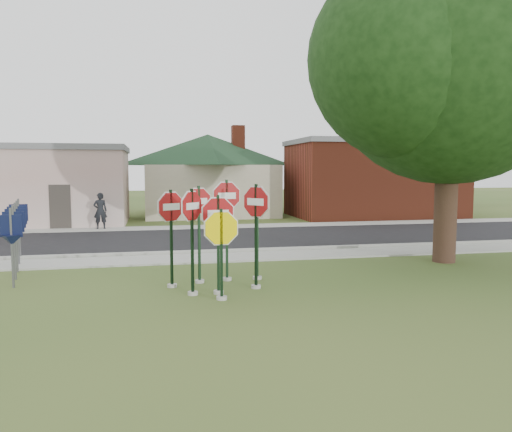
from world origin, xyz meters
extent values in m
plane|color=#35521E|center=(0.00, 0.00, 0.00)|extent=(120.00, 120.00, 0.00)
cube|color=gray|center=(0.00, 5.50, 0.03)|extent=(60.00, 1.60, 0.06)
cube|color=black|center=(0.00, 10.00, 0.02)|extent=(60.00, 7.00, 0.04)
cube|color=gray|center=(0.00, 14.30, 0.03)|extent=(60.00, 1.60, 0.06)
cube|color=gray|center=(0.00, 6.50, 0.07)|extent=(60.00, 0.20, 0.14)
cylinder|color=#A4A199|center=(-0.08, 0.87, 0.04)|extent=(0.24, 0.24, 0.08)
cube|color=black|center=(-0.08, 0.87, 1.17)|extent=(0.06, 0.06, 2.35)
cylinder|color=white|center=(-0.08, 0.87, 1.91)|extent=(1.08, 0.11, 1.09)
cylinder|color=maroon|center=(-0.08, 0.87, 1.91)|extent=(1.00, 0.11, 1.01)
cube|color=white|center=(-0.08, 0.87, 1.91)|extent=(0.50, 0.06, 0.17)
cylinder|color=#A4A199|center=(-0.08, 0.32, 0.04)|extent=(0.24, 0.24, 0.08)
cube|color=black|center=(-0.08, 0.32, 1.03)|extent=(0.06, 0.05, 2.07)
cylinder|color=white|center=(-0.08, 0.32, 1.63)|extent=(1.09, 0.06, 1.09)
cylinder|color=#F5D701|center=(-0.08, 0.32, 1.63)|extent=(1.01, 0.06, 1.01)
cylinder|color=#A4A199|center=(-0.69, 0.88, 0.04)|extent=(0.24, 0.24, 0.08)
cube|color=black|center=(-0.69, 0.88, 1.25)|extent=(0.08, 0.08, 2.50)
cylinder|color=white|center=(-0.69, 0.88, 2.10)|extent=(0.70, 0.72, 0.99)
cylinder|color=maroon|center=(-0.69, 0.88, 2.10)|extent=(0.65, 0.67, 0.92)
cube|color=white|center=(-0.69, 0.88, 2.10)|extent=(0.32, 0.34, 0.16)
cylinder|color=#A4A199|center=(0.91, 1.24, 0.04)|extent=(0.24, 0.24, 0.08)
cube|color=black|center=(0.91, 1.24, 1.29)|extent=(0.08, 0.08, 2.58)
cylinder|color=white|center=(0.91, 1.24, 2.15)|extent=(0.72, 0.83, 1.08)
cylinder|color=maroon|center=(0.91, 1.24, 2.15)|extent=(0.67, 0.77, 1.00)
cube|color=white|center=(0.91, 1.24, 2.15)|extent=(0.33, 0.38, 0.17)
cylinder|color=#A4A199|center=(0.33, 2.24, 0.04)|extent=(0.24, 0.24, 0.08)
cube|color=black|center=(0.33, 2.24, 1.34)|extent=(0.07, 0.06, 2.67)
cylinder|color=white|center=(0.33, 2.24, 2.25)|extent=(1.04, 0.17, 1.05)
cylinder|color=maroon|center=(0.33, 2.24, 2.25)|extent=(0.96, 0.16, 0.97)
cube|color=white|center=(0.33, 2.24, 2.25)|extent=(0.48, 0.08, 0.17)
cylinder|color=#A4A199|center=(-0.41, 2.11, 0.04)|extent=(0.24, 0.24, 0.08)
cube|color=black|center=(-0.41, 2.11, 1.26)|extent=(0.07, 0.07, 2.52)
cylinder|color=white|center=(-0.41, 2.11, 2.13)|extent=(0.91, 0.36, 0.97)
cylinder|color=maroon|center=(-0.41, 2.11, 2.13)|extent=(0.84, 0.34, 0.90)
cube|color=white|center=(-0.41, 2.11, 2.13)|extent=(0.42, 0.17, 0.15)
cylinder|color=#A4A199|center=(1.14, 2.22, 0.04)|extent=(0.24, 0.24, 0.08)
cube|color=black|center=(1.14, 2.22, 1.25)|extent=(0.06, 0.07, 2.50)
cylinder|color=white|center=(1.14, 2.22, 2.08)|extent=(0.23, 1.02, 1.04)
cylinder|color=maroon|center=(1.14, 2.22, 2.08)|extent=(0.22, 0.94, 0.96)
cube|color=white|center=(1.14, 2.22, 2.08)|extent=(0.11, 0.47, 0.17)
cylinder|color=#A4A199|center=(-1.13, 1.76, 0.04)|extent=(0.24, 0.24, 0.08)
cube|color=black|center=(-1.13, 1.76, 1.22)|extent=(0.08, 0.07, 2.44)
cylinder|color=white|center=(-1.13, 1.76, 2.02)|extent=(0.90, 0.57, 1.05)
cylinder|color=maroon|center=(-1.13, 1.76, 2.02)|extent=(0.84, 0.53, 0.97)
cube|color=white|center=(-1.13, 1.76, 2.02)|extent=(0.42, 0.26, 0.17)
cube|color=#59595E|center=(-5.00, 2.50, 1.00)|extent=(0.05, 0.05, 2.00)
cube|color=black|center=(-5.00, 2.50, 1.55)|extent=(0.55, 0.13, 0.55)
cone|color=black|center=(-5.00, 2.50, 1.20)|extent=(0.65, 0.65, 0.25)
cube|color=#59595E|center=(-5.20, 3.50, 1.00)|extent=(0.05, 0.05, 2.00)
cube|color=black|center=(-5.20, 3.50, 1.55)|extent=(0.55, 0.09, 0.55)
cone|color=black|center=(-5.20, 3.50, 1.20)|extent=(0.62, 0.62, 0.25)
cube|color=#59595E|center=(-5.40, 4.50, 1.00)|extent=(0.05, 0.05, 2.00)
cube|color=black|center=(-5.40, 4.50, 1.55)|extent=(0.55, 0.05, 0.55)
cone|color=black|center=(-5.40, 4.50, 1.20)|extent=(0.58, 0.58, 0.25)
cube|color=#59595E|center=(-5.60, 5.50, 1.00)|extent=(0.05, 0.05, 2.00)
cube|color=black|center=(-5.60, 5.50, 1.55)|extent=(0.55, 0.05, 0.55)
cone|color=black|center=(-5.60, 5.50, 1.20)|extent=(0.58, 0.58, 0.25)
cube|color=#59595E|center=(-5.80, 6.50, 1.00)|extent=(0.05, 0.05, 2.00)
cube|color=black|center=(-5.80, 6.50, 1.55)|extent=(0.55, 0.09, 0.55)
cone|color=black|center=(-5.80, 6.50, 1.20)|extent=(0.62, 0.62, 0.25)
cube|color=beige|center=(-9.00, 18.00, 2.00)|extent=(12.00, 6.00, 4.00)
cube|color=slate|center=(-9.00, 18.00, 4.05)|extent=(12.20, 6.20, 0.30)
cube|color=#332D28|center=(-6.00, 15.02, 1.10)|extent=(1.00, 0.10, 2.20)
cube|color=#BCB395|center=(2.00, 22.00, 1.60)|extent=(8.00, 8.00, 3.20)
pyramid|color=black|center=(2.00, 22.00, 5.20)|extent=(11.60, 11.60, 2.00)
cube|color=maroon|center=(4.00, 22.00, 5.00)|extent=(0.80, 0.80, 1.60)
cube|color=maroon|center=(12.00, 18.50, 2.25)|extent=(10.00, 6.00, 4.50)
cube|color=slate|center=(12.00, 18.50, 4.60)|extent=(10.20, 6.20, 0.30)
cube|color=white|center=(10.00, 15.55, 2.60)|extent=(2.00, 0.08, 0.90)
cylinder|color=#301D15|center=(7.50, 3.50, 2.51)|extent=(0.70, 0.70, 5.03)
sphere|color=black|center=(7.50, 3.50, 6.46)|extent=(8.00, 8.00, 8.00)
cylinder|color=#301D15|center=(22.00, 26.00, 2.00)|extent=(0.50, 0.50, 4.00)
sphere|color=black|center=(22.00, 26.00, 5.60)|extent=(5.60, 5.60, 5.60)
imported|color=black|center=(-4.07, 14.44, 0.94)|extent=(0.70, 0.51, 1.76)
camera|label=1|loc=(-1.56, -10.66, 2.94)|focal=35.00mm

